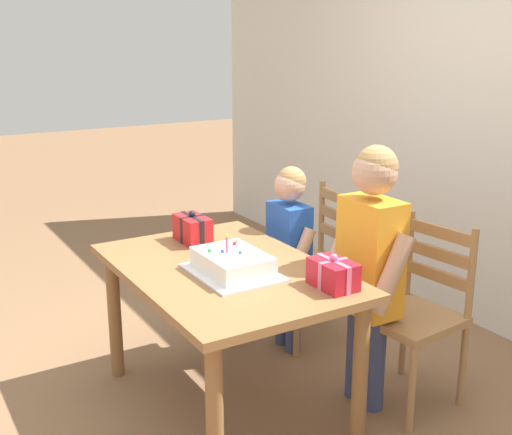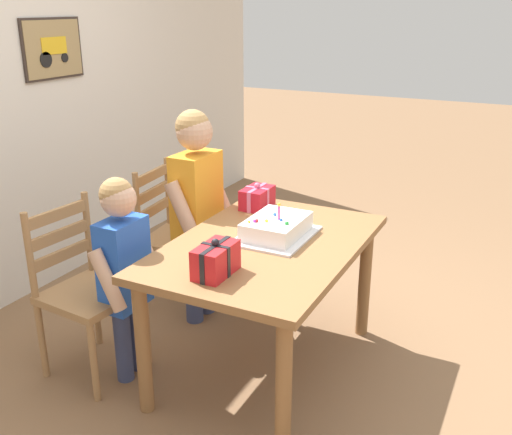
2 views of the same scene
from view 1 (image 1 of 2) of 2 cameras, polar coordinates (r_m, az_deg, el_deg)
name	(u,v)px [view 1 (image 1 of 2)]	position (r m, az deg, el deg)	size (l,w,h in m)	color
ground_plane	(227,405)	(3.40, -2.58, -16.04)	(20.00, 20.00, 0.00)	#846042
back_wall	(502,120)	(4.13, 20.69, 7.98)	(6.40, 0.11, 2.60)	silver
dining_table	(225,288)	(3.11, -2.72, -6.14)	(1.31, 0.88, 0.73)	olive
birthday_cake	(232,264)	(2.97, -2.08, -4.07)	(0.44, 0.34, 0.19)	silver
gift_box_red_large	(193,229)	(3.43, -5.57, -1.02)	(0.23, 0.14, 0.17)	red
gift_box_beside_cake	(333,274)	(2.83, 6.76, -4.93)	(0.22, 0.15, 0.16)	red
chair_left	(316,263)	(3.92, 5.27, -3.99)	(0.46, 0.46, 0.92)	#A87A4C
chair_right	(416,312)	(3.33, 13.84, -8.07)	(0.46, 0.46, 0.92)	#A87A4C
child_older	(370,252)	(3.13, 9.96, -3.00)	(0.47, 0.27, 1.30)	#38426B
child_younger	(289,241)	(3.69, 2.88, -2.05)	(0.39, 0.22, 1.09)	#38426B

